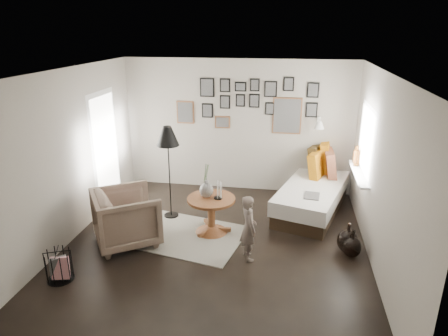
% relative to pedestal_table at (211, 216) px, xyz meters
% --- Properties ---
extents(ground, '(4.80, 4.80, 0.00)m').
position_rel_pedestal_table_xyz_m(ground, '(0.15, -0.45, -0.28)').
color(ground, black).
rests_on(ground, ground).
extents(wall_back, '(4.50, 0.00, 4.50)m').
position_rel_pedestal_table_xyz_m(wall_back, '(0.15, 1.95, 1.02)').
color(wall_back, '#A1998D').
rests_on(wall_back, ground).
extents(wall_front, '(4.50, 0.00, 4.50)m').
position_rel_pedestal_table_xyz_m(wall_front, '(0.15, -2.85, 1.02)').
color(wall_front, '#A1998D').
rests_on(wall_front, ground).
extents(wall_left, '(0.00, 4.80, 4.80)m').
position_rel_pedestal_table_xyz_m(wall_left, '(-2.10, -0.45, 1.02)').
color(wall_left, '#A1998D').
rests_on(wall_left, ground).
extents(wall_right, '(0.00, 4.80, 4.80)m').
position_rel_pedestal_table_xyz_m(wall_right, '(2.40, -0.45, 1.02)').
color(wall_right, '#A1998D').
rests_on(wall_right, ground).
extents(ceiling, '(4.80, 4.80, 0.00)m').
position_rel_pedestal_table_xyz_m(ceiling, '(0.15, -0.45, 2.32)').
color(ceiling, white).
rests_on(ceiling, wall_back).
extents(door_left, '(0.00, 2.14, 2.14)m').
position_rel_pedestal_table_xyz_m(door_left, '(-2.09, 0.75, 0.77)').
color(door_left, white).
rests_on(door_left, wall_left).
extents(window_right, '(0.15, 1.32, 1.30)m').
position_rel_pedestal_table_xyz_m(window_right, '(2.32, 0.89, 0.65)').
color(window_right, white).
rests_on(window_right, wall_right).
extents(gallery_wall, '(2.74, 0.03, 1.08)m').
position_rel_pedestal_table_xyz_m(gallery_wall, '(0.43, 1.93, 1.46)').
color(gallery_wall, brown).
rests_on(gallery_wall, wall_back).
extents(wall_sconce, '(0.18, 0.36, 0.16)m').
position_rel_pedestal_table_xyz_m(wall_sconce, '(1.70, 1.69, 1.18)').
color(wall_sconce, white).
rests_on(wall_sconce, wall_back).
extents(rug, '(2.10, 1.67, 0.01)m').
position_rel_pedestal_table_xyz_m(rug, '(-0.43, -0.18, -0.27)').
color(rug, silver).
rests_on(rug, ground).
extents(pedestal_table, '(0.77, 0.77, 0.60)m').
position_rel_pedestal_table_xyz_m(pedestal_table, '(0.00, 0.00, 0.00)').
color(pedestal_table, brown).
rests_on(pedestal_table, ground).
extents(vase, '(0.22, 0.22, 0.55)m').
position_rel_pedestal_table_xyz_m(vase, '(-0.08, 0.02, 0.49)').
color(vase, black).
rests_on(vase, pedestal_table).
extents(candles, '(0.13, 0.13, 0.28)m').
position_rel_pedestal_table_xyz_m(candles, '(0.11, 0.00, 0.46)').
color(candles, black).
rests_on(candles, pedestal_table).
extents(daybed, '(1.52, 2.35, 1.08)m').
position_rel_pedestal_table_xyz_m(daybed, '(1.64, 1.24, 0.05)').
color(daybed, black).
rests_on(daybed, ground).
extents(magazine_on_daybed, '(0.28, 0.36, 0.02)m').
position_rel_pedestal_table_xyz_m(magazine_on_daybed, '(1.59, 0.58, 0.23)').
color(magazine_on_daybed, black).
rests_on(magazine_on_daybed, daybed).
extents(armchair, '(1.28, 1.27, 0.85)m').
position_rel_pedestal_table_xyz_m(armchair, '(-1.21, -0.53, 0.14)').
color(armchair, brown).
rests_on(armchair, ground).
extents(armchair_cushion, '(0.53, 0.54, 0.17)m').
position_rel_pedestal_table_xyz_m(armchair_cushion, '(-1.18, -0.48, 0.20)').
color(armchair_cushion, silver).
rests_on(armchair_cushion, armchair).
extents(floor_lamp, '(0.38, 0.38, 1.62)m').
position_rel_pedestal_table_xyz_m(floor_lamp, '(-0.81, 0.45, 1.12)').
color(floor_lamp, black).
rests_on(floor_lamp, ground).
extents(magazine_basket, '(0.44, 0.44, 0.41)m').
position_rel_pedestal_table_xyz_m(magazine_basket, '(-1.72, -1.60, -0.07)').
color(magazine_basket, black).
rests_on(magazine_basket, ground).
extents(demijohn_large, '(0.31, 0.31, 0.47)m').
position_rel_pedestal_table_xyz_m(demijohn_large, '(2.10, -0.26, -0.10)').
color(demijohn_large, black).
rests_on(demijohn_large, ground).
extents(demijohn_small, '(0.27, 0.27, 0.42)m').
position_rel_pedestal_table_xyz_m(demijohn_small, '(2.15, -0.38, -0.12)').
color(demijohn_small, black).
rests_on(demijohn_small, ground).
extents(child, '(0.36, 0.42, 0.97)m').
position_rel_pedestal_table_xyz_m(child, '(0.67, -0.67, 0.21)').
color(child, '#695A53').
rests_on(child, ground).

